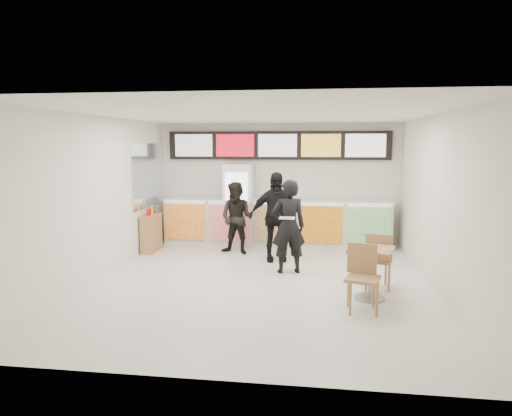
% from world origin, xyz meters
% --- Properties ---
extents(floor, '(7.00, 7.00, 0.00)m').
position_xyz_m(floor, '(0.00, 0.00, 0.00)').
color(floor, beige).
rests_on(floor, ground).
extents(ceiling, '(7.00, 7.00, 0.00)m').
position_xyz_m(ceiling, '(0.00, 0.00, 3.00)').
color(ceiling, white).
rests_on(ceiling, wall_back).
extents(wall_back, '(6.00, 0.00, 6.00)m').
position_xyz_m(wall_back, '(0.00, 3.50, 1.50)').
color(wall_back, silver).
rests_on(wall_back, floor).
extents(wall_left, '(0.00, 7.00, 7.00)m').
position_xyz_m(wall_left, '(-3.00, 0.00, 1.50)').
color(wall_left, silver).
rests_on(wall_left, floor).
extents(wall_right, '(0.00, 7.00, 7.00)m').
position_xyz_m(wall_right, '(3.00, 0.00, 1.50)').
color(wall_right, silver).
rests_on(wall_right, floor).
extents(service_counter, '(5.56, 0.77, 1.14)m').
position_xyz_m(service_counter, '(0.00, 3.09, 0.57)').
color(service_counter, silver).
rests_on(service_counter, floor).
extents(menu_board, '(5.50, 0.14, 0.70)m').
position_xyz_m(menu_board, '(0.00, 3.41, 2.45)').
color(menu_board, black).
rests_on(menu_board, wall_back).
extents(drinks_fridge, '(0.70, 0.67, 2.00)m').
position_xyz_m(drinks_fridge, '(-0.93, 3.11, 1.00)').
color(drinks_fridge, white).
rests_on(drinks_fridge, floor).
extents(mirror_panel, '(0.01, 2.00, 1.50)m').
position_xyz_m(mirror_panel, '(-2.99, 2.45, 1.75)').
color(mirror_panel, '#B2B7BF').
rests_on(mirror_panel, wall_left).
extents(customer_main, '(0.75, 0.59, 1.82)m').
position_xyz_m(customer_main, '(0.45, 0.71, 0.91)').
color(customer_main, black).
rests_on(customer_main, floor).
extents(customer_left, '(0.92, 0.79, 1.64)m').
position_xyz_m(customer_left, '(-0.80, 2.10, 0.82)').
color(customer_left, black).
rests_on(customer_left, floor).
extents(customer_mid, '(1.19, 0.69, 1.91)m').
position_xyz_m(customer_mid, '(0.11, 1.60, 0.95)').
color(customer_mid, black).
rests_on(customer_mid, floor).
extents(pizza_slice, '(0.36, 0.36, 0.02)m').
position_xyz_m(pizza_slice, '(0.45, 0.26, 1.16)').
color(pizza_slice, beige).
rests_on(pizza_slice, customer_main).
extents(cafe_table, '(0.93, 1.76, 1.00)m').
position_xyz_m(cafe_table, '(1.85, -0.65, 0.58)').
color(cafe_table, '#A2774A').
rests_on(cafe_table, floor).
extents(condiment_ledge, '(0.31, 0.76, 1.02)m').
position_xyz_m(condiment_ledge, '(-2.82, 2.05, 0.44)').
color(condiment_ledge, '#A2774A').
rests_on(condiment_ledge, floor).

